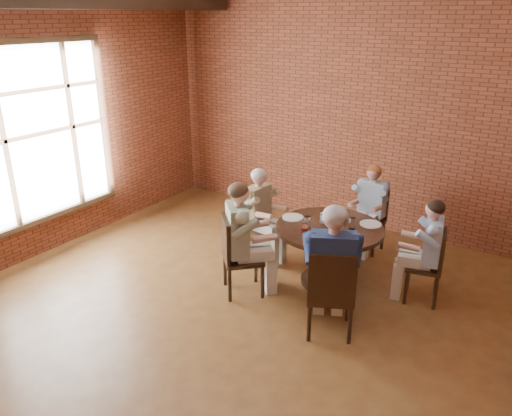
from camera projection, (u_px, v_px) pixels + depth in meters
The scene contains 27 objects.
floor at pixel (224, 336), 5.14m from camera, with size 7.00×7.00×0.00m, color brown.
wall_back at pixel (362, 116), 7.27m from camera, with size 7.00×7.00×0.00m, color brown.
wall_left at pixel (7, 135), 6.14m from camera, with size 7.00×7.00×0.00m, color brown.
window at pixel (40, 133), 6.44m from camera, with size 0.10×2.16×2.36m.
dining_table at pixel (329, 243), 5.96m from camera, with size 1.28×1.28×0.75m.
chair_a at pixel (431, 263), 5.59m from camera, with size 0.44×0.44×0.88m.
diner_a at pixel (426, 252), 5.57m from camera, with size 0.47×0.57×1.23m, color #487DBB, non-canonical shape.
chair_b at pixel (371, 217), 6.88m from camera, with size 0.40×0.40×0.88m.
diner_b at pixel (370, 209), 6.78m from camera, with size 0.46×0.57×1.22m, color #93A6BB, non-canonical shape.
chair_c at pixel (257, 224), 6.63m from camera, with size 0.43×0.43×0.89m.
diner_c at pixel (261, 215), 6.54m from camera, with size 0.48×0.59×1.25m, color brown, non-canonical shape.
chair_d at pixel (235, 253), 5.76m from camera, with size 0.62×0.62×0.95m.
diner_d at pixel (243, 239), 5.71m from camera, with size 0.55×0.67×1.36m, color gray, non-canonical shape.
chair_e at pixel (331, 291), 4.95m from camera, with size 0.62×0.62×0.98m.
diner_e at pixel (332, 270), 4.97m from camera, with size 0.57×0.71×1.41m, color navy, non-canonical shape.
plate_a at pixel (371, 224), 5.93m from camera, with size 0.26×0.26×0.01m, color white.
plate_b at pixel (337, 211), 6.32m from camera, with size 0.26×0.26×0.01m, color white.
plate_c at pixel (293, 217), 6.13m from camera, with size 0.26×0.26×0.01m, color white.
plate_d at pixel (323, 241), 5.50m from camera, with size 0.26×0.26×0.01m, color white.
glass_a at pixel (352, 223), 5.80m from camera, with size 0.07×0.07×0.14m, color white.
glass_b at pixel (344, 219), 5.93m from camera, with size 0.07×0.07×0.14m, color white.
glass_c at pixel (332, 211), 6.15m from camera, with size 0.07×0.07×0.14m, color white.
glass_d at pixel (323, 217), 5.97m from camera, with size 0.07×0.07×0.14m, color white.
glass_e at pixel (307, 222), 5.83m from camera, with size 0.07×0.07×0.14m, color white.
glass_f at pixel (304, 229), 5.64m from camera, with size 0.07×0.07×0.14m, color white.
glass_g at pixel (333, 226), 5.73m from camera, with size 0.07×0.07×0.14m, color white.
smartphone at pixel (351, 242), 5.48m from camera, with size 0.07×0.14×0.01m, color black.
Camera 1 is at (2.58, -3.46, 3.10)m, focal length 35.00 mm.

